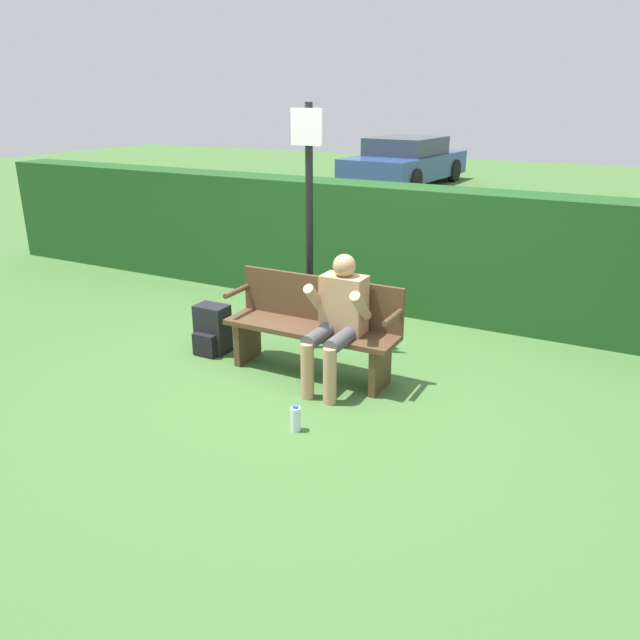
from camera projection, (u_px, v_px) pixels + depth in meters
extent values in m
plane|color=#426B33|center=(310.00, 374.00, 5.63)|extent=(40.00, 40.00, 0.00)
cube|color=#1E4C1E|center=(398.00, 249.00, 7.13)|extent=(12.00, 0.54, 1.42)
cube|color=#513823|center=(310.00, 329.00, 5.48)|extent=(1.58, 0.41, 0.05)
cube|color=#513823|center=(320.00, 299.00, 5.56)|extent=(1.58, 0.04, 0.41)
cube|color=#513823|center=(248.00, 340.00, 5.85)|extent=(0.06, 0.37, 0.40)
cube|color=#513823|center=(380.00, 367.00, 5.26)|extent=(0.06, 0.37, 0.40)
cylinder|color=#513823|center=(237.00, 291.00, 5.73)|extent=(0.05, 0.37, 0.05)
cylinder|color=#513823|center=(393.00, 317.00, 5.06)|extent=(0.05, 0.37, 0.05)
cube|color=tan|center=(344.00, 304.00, 5.29)|extent=(0.38, 0.22, 0.50)
sphere|color=tan|center=(344.00, 266.00, 5.17)|extent=(0.19, 0.19, 0.19)
cylinder|color=#4C4C51|center=(320.00, 335.00, 5.21)|extent=(0.13, 0.46, 0.13)
cylinder|color=#4C4C51|center=(343.00, 339.00, 5.12)|extent=(0.13, 0.46, 0.13)
cylinder|color=tan|center=(307.00, 371.00, 5.10)|extent=(0.11, 0.11, 0.48)
cylinder|color=tan|center=(330.00, 376.00, 5.01)|extent=(0.11, 0.11, 0.48)
cylinder|color=tan|center=(315.00, 299.00, 5.26)|extent=(0.09, 0.31, 0.31)
cylinder|color=tan|center=(361.00, 306.00, 5.08)|extent=(0.09, 0.31, 0.31)
cube|color=black|center=(213.00, 329.00, 6.04)|extent=(0.31, 0.21, 0.47)
cube|color=black|center=(204.00, 345.00, 5.96)|extent=(0.23, 0.07, 0.21)
cylinder|color=silver|center=(296.00, 419.00, 4.65)|extent=(0.08, 0.08, 0.19)
cylinder|color=#2D66B2|center=(295.00, 407.00, 4.61)|extent=(0.04, 0.04, 0.02)
cylinder|color=black|center=(309.00, 233.00, 5.82)|extent=(0.07, 0.07, 2.31)
cube|color=silver|center=(306.00, 127.00, 5.46)|extent=(0.30, 0.02, 0.32)
cube|color=#2D4784|center=(405.00, 166.00, 17.08)|extent=(2.25, 4.50, 0.63)
cube|color=#333D4C|center=(406.00, 146.00, 16.90)|extent=(1.83, 2.22, 0.46)
cylinder|color=black|center=(397.00, 167.00, 18.67)|extent=(0.23, 0.63, 0.62)
cylinder|color=black|center=(454.00, 170.00, 17.76)|extent=(0.23, 0.63, 0.62)
cylinder|color=black|center=(352.00, 176.00, 16.54)|extent=(0.23, 0.63, 0.62)
cylinder|color=black|center=(414.00, 181.00, 15.62)|extent=(0.23, 0.63, 0.62)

